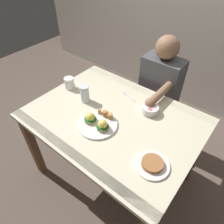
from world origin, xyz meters
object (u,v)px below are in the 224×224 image
Objects in this scene: water_glass_near at (85,94)px; fruit_bowl at (150,110)px; side_plate at (152,164)px; eggs_benedict_plate at (98,123)px; fork at (128,96)px; diner_person at (158,90)px; coffee_mug at (69,83)px; dining_table at (113,127)px.

fruit_bowl is at bearing 22.93° from water_glass_near.
eggs_benedict_plate is at bearing 174.27° from side_plate.
diner_person is at bearing 73.69° from fork.
side_plate is (0.70, -0.18, -0.05)m from water_glass_near.
coffee_mug is 0.79m from diner_person.
water_glass_near is at bearing -10.71° from coffee_mug.
dining_table is 0.29m from fork.
diner_person is (0.10, 0.34, -0.09)m from fork.
fruit_bowl is 0.45m from side_plate.
coffee_mug is (-0.68, -0.15, 0.02)m from fruit_bowl.
fork reaches higher than dining_table.
coffee_mug is 0.49m from fork.
side_plate is at bearing -5.73° from eggs_benedict_plate.
dining_table is at bearing -131.27° from fruit_bowl.
coffee_mug is at bearing 166.31° from side_plate.
side_plate is (0.24, -0.38, -0.02)m from fruit_bowl.
side_plate is at bearing -22.72° from dining_table.
fruit_bowl is 0.44m from diner_person.
dining_table is 0.60m from diner_person.
fork is at bearing 25.62° from coffee_mug.
eggs_benedict_plate is 1.99× the size of water_glass_near.
coffee_mug is (-0.50, 0.05, 0.16)m from dining_table.
eggs_benedict_plate is at bearing -28.63° from water_glass_near.
water_glass_near is (-0.28, 0.01, 0.17)m from dining_table.
fork is at bearing 165.93° from fruit_bowl.
diner_person is (-0.14, 0.40, -0.12)m from fruit_bowl.
diner_person reaches higher than dining_table.
dining_table is 10.78× the size of coffee_mug.
fruit_bowl reaches higher than dining_table.
diner_person is (-0.38, 0.78, -0.10)m from side_plate.
fork is 0.13× the size of diner_person.
water_glass_near reaches higher than side_plate.
fork is at bearing 137.62° from side_plate.
fork is at bearing -106.31° from diner_person.
fork is 0.65m from side_plate.
dining_table is at bearing -5.54° from coffee_mug.
fruit_bowl reaches higher than fork.
coffee_mug is at bearing -154.38° from fork.
side_plate is at bearing -13.69° from coffee_mug.
eggs_benedict_plate is at bearing -85.77° from fork.
fruit_bowl is at bearing 122.71° from side_plate.
fruit_bowl is 0.89× the size of water_glass_near.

